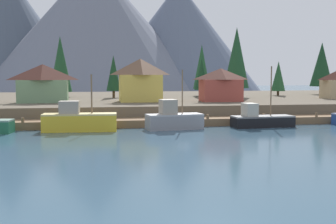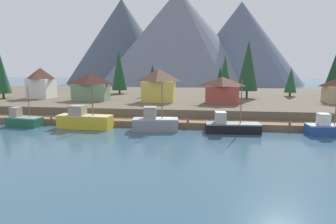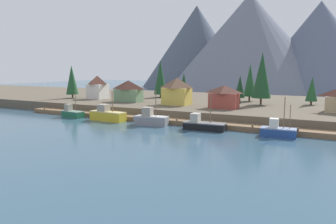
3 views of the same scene
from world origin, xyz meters
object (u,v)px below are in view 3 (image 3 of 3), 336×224
fishing_boat_blue (278,131)px  house_red (224,97)px  fishing_boat_grey (151,119)px  house_green (128,91)px  fishing_boat_green (72,113)px  conifer_mid_right (184,84)px  house_yellow (177,91)px  conifer_centre (240,87)px  fishing_boat_yellow (107,115)px  conifer_back_left (250,80)px  conifer_near_left (160,77)px  conifer_far_left (72,80)px  house_white (98,87)px  fishing_boat_black (203,125)px  conifer_back_right (312,89)px  conifer_near_right (262,75)px

fishing_boat_blue → house_red: (-14.76, 15.56, 4.31)m
fishing_boat_blue → house_red: house_red is taller
fishing_boat_grey → house_green: (-18.10, 17.96, 4.37)m
fishing_boat_green → conifer_mid_right: size_ratio=0.82×
house_yellow → conifer_centre: size_ratio=0.94×
house_red → fishing_boat_yellow: bearing=-145.9°
conifer_mid_right → conifer_back_left: conifer_back_left is taller
fishing_boat_blue → conifer_mid_right: 44.56m
house_yellow → conifer_centre: 18.46m
conifer_near_left → conifer_back_left: bearing=1.7°
fishing_boat_yellow → conifer_far_left: conifer_far_left is taller
fishing_boat_green → house_red: 37.78m
fishing_boat_blue → conifer_mid_right: (-32.12, 30.24, 6.30)m
fishing_boat_grey → house_red: bearing=46.9°
house_red → conifer_back_left: (1.74, 19.47, 3.39)m
house_white → conifer_back_left: (45.14, 14.26, 2.47)m
house_green → conifer_far_left: (-22.62, 0.76, 2.82)m
conifer_mid_right → conifer_far_left: size_ratio=0.78×
conifer_mid_right → conifer_centre: conifer_mid_right is taller
fishing_boat_black → conifer_back_left: size_ratio=0.76×
fishing_boat_green → conifer_far_left: 26.69m
house_red → fishing_boat_blue: bearing=-46.5°
fishing_boat_blue → conifer_back_right: (3.71, 33.05, 5.68)m
fishing_boat_green → house_yellow: size_ratio=0.95×
fishing_boat_yellow → house_green: (-6.20, 17.71, 4.33)m
fishing_boat_black → house_green: 35.21m
house_red → conifer_near_left: (-27.73, 18.57, 3.83)m
conifer_near_left → conifer_far_left: conifer_near_left is taller
fishing_boat_yellow → conifer_far_left: (-28.82, 18.47, 7.15)m
house_red → conifer_back_right: size_ratio=0.94×
house_red → conifer_near_left: 33.59m
fishing_boat_green → conifer_far_left: (-17.81, 18.42, 7.47)m
house_white → conifer_back_left: conifer_back_left is taller
conifer_near_left → fishing_boat_black: bearing=-50.3°
fishing_boat_yellow → fishing_boat_grey: fishing_boat_grey is taller
conifer_near_left → conifer_far_left: (-24.22, -15.76, -0.69)m
fishing_boat_black → conifer_far_left: (-52.66, 18.53, 7.49)m
house_red → conifer_back_right: bearing=43.4°
house_white → conifer_centre: 44.52m
fishing_boat_grey → fishing_boat_black: 11.94m
house_green → fishing_boat_black: bearing=-30.6°
conifer_near_right → conifer_back_right: size_ratio=1.85×
house_yellow → conifer_far_left: conifer_far_left is taller
house_green → conifer_far_left: bearing=178.1°
house_white → fishing_boat_green: bearing=-66.0°
house_white → conifer_far_left: size_ratio=0.69×
fishing_boat_yellow → conifer_near_left: size_ratio=0.74×
fishing_boat_blue → conifer_near_left: (-42.49, 34.13, 8.14)m
conifer_near_right → house_green: bearing=-165.8°
fishing_boat_black → conifer_mid_right: bearing=117.1°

